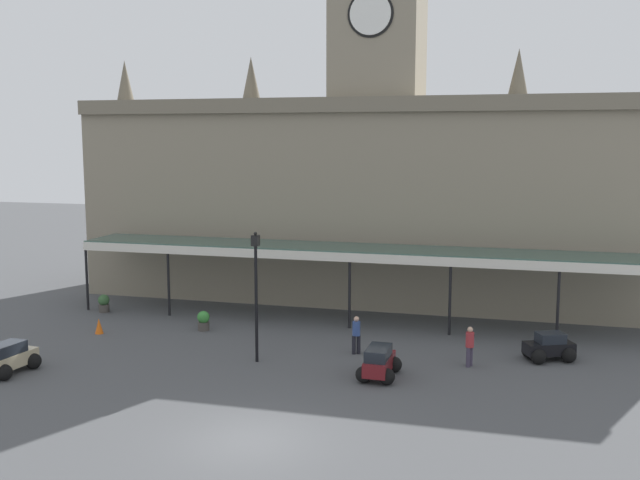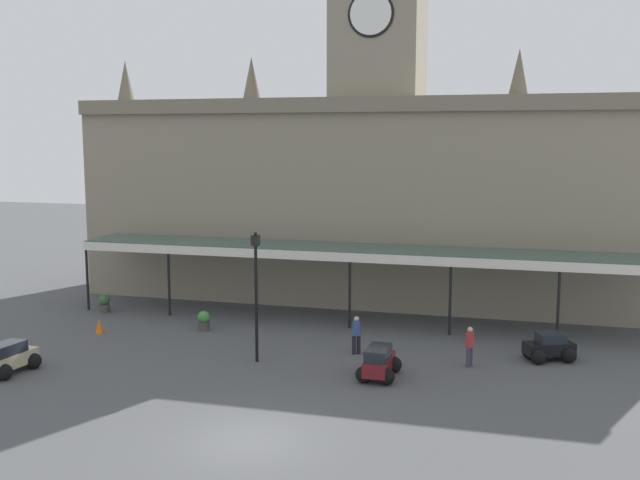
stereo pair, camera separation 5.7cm
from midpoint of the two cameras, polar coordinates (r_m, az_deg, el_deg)
ground_plane at (r=23.44m, az=-5.55°, el=-15.42°), size 140.00×140.00×0.00m
station_building at (r=41.87m, az=4.58°, el=4.07°), size 33.83×7.03×19.41m
entrance_canopy at (r=36.58m, az=2.85°, el=-0.84°), size 29.40×3.26×3.83m
car_maroon_estate at (r=28.84m, az=4.71°, el=-9.66°), size 1.56×2.26×1.27m
car_beige_estate at (r=31.77m, az=-23.16°, el=-8.62°), size 1.71×2.34×1.27m
car_black_sedan at (r=32.39m, az=17.60°, el=-8.14°), size 2.23×2.00×1.19m
pedestrian_beside_cars at (r=31.73m, az=2.92°, el=-7.34°), size 0.36×0.34×1.67m
pedestrian_near_entrance at (r=30.62m, az=11.73°, el=-8.07°), size 0.34×0.37×1.67m
victorian_lamppost at (r=30.17m, az=-4.99°, el=-3.36°), size 0.30×0.30×5.49m
traffic_cone at (r=36.59m, az=-16.90°, el=-6.47°), size 0.40×0.40×0.74m
planter_by_canopy at (r=36.01m, az=-9.07°, el=-6.26°), size 0.60×0.60×0.96m
planter_near_kerb at (r=40.91m, az=-16.54°, el=-4.76°), size 0.60×0.60×0.96m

